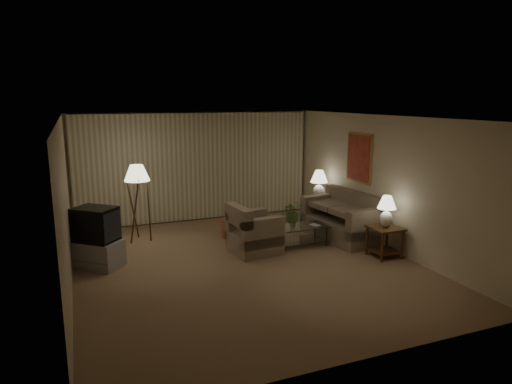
# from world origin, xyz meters

# --- Properties ---
(ground) EXTENTS (7.00, 7.00, 0.00)m
(ground) POSITION_xyz_m (0.00, 0.00, 0.00)
(ground) COLOR olive
(ground) RESTS_ON ground
(room_shell) EXTENTS (6.04, 7.02, 2.72)m
(room_shell) POSITION_xyz_m (0.02, 1.51, 1.75)
(room_shell) COLOR beige
(room_shell) RESTS_ON ground
(sofa) EXTENTS (2.03, 1.31, 0.81)m
(sofa) POSITION_xyz_m (2.50, 0.71, 0.41)
(sofa) COLOR gray
(sofa) RESTS_ON ground
(armchair) EXTENTS (1.08, 1.04, 0.77)m
(armchair) POSITION_xyz_m (0.40, 0.56, 0.39)
(armchair) COLOR gray
(armchair) RESTS_ON ground
(side_table_near) EXTENTS (0.58, 0.58, 0.60)m
(side_table_near) POSITION_xyz_m (2.65, -0.64, 0.42)
(side_table_near) COLOR #371D0F
(side_table_near) RESTS_ON ground
(side_table_far) EXTENTS (0.48, 0.40, 0.60)m
(side_table_far) POSITION_xyz_m (2.65, 1.96, 0.40)
(side_table_far) COLOR #371D0F
(side_table_far) RESTS_ON ground
(table_lamp_near) EXTENTS (0.36, 0.36, 0.62)m
(table_lamp_near) POSITION_xyz_m (2.65, -0.64, 0.96)
(table_lamp_near) COLOR white
(table_lamp_near) RESTS_ON side_table_near
(table_lamp_far) EXTENTS (0.42, 0.42, 0.72)m
(table_lamp_far) POSITION_xyz_m (2.65, 1.96, 1.03)
(table_lamp_far) COLOR white
(table_lamp_far) RESTS_ON side_table_far
(coffee_table) EXTENTS (1.17, 0.64, 0.41)m
(coffee_table) POSITION_xyz_m (1.43, 0.61, 0.28)
(coffee_table) COLOR silver
(coffee_table) RESTS_ON ground
(tv_cabinet) EXTENTS (1.39, 1.38, 0.50)m
(tv_cabinet) POSITION_xyz_m (-2.55, 0.85, 0.25)
(tv_cabinet) COLOR #A8A8AB
(tv_cabinet) RESTS_ON ground
(crt_tv) EXTENTS (1.23, 1.23, 0.62)m
(crt_tv) POSITION_xyz_m (-2.55, 0.85, 0.81)
(crt_tv) COLOR black
(crt_tv) RESTS_ON tv_cabinet
(floor_lamp) EXTENTS (0.54, 0.54, 1.65)m
(floor_lamp) POSITION_xyz_m (-1.62, 2.17, 0.87)
(floor_lamp) COLOR #371D0F
(floor_lamp) RESTS_ON ground
(ottoman) EXTENTS (0.63, 0.63, 0.41)m
(ottoman) POSITION_xyz_m (0.39, 1.68, 0.20)
(ottoman) COLOR #AA5939
(ottoman) RESTS_ON ground
(vase) EXTENTS (0.16, 0.16, 0.14)m
(vase) POSITION_xyz_m (1.28, 0.61, 0.48)
(vase) COLOR silver
(vase) RESTS_ON coffee_table
(flowers) EXTENTS (0.43, 0.37, 0.47)m
(flowers) POSITION_xyz_m (1.28, 0.61, 0.78)
(flowers) COLOR #4F7433
(flowers) RESTS_ON vase
(book) EXTENTS (0.21, 0.25, 0.02)m
(book) POSITION_xyz_m (1.68, 0.51, 0.42)
(book) COLOR olive
(book) RESTS_ON coffee_table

